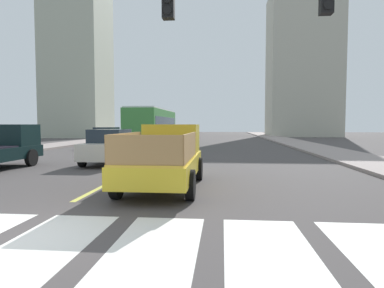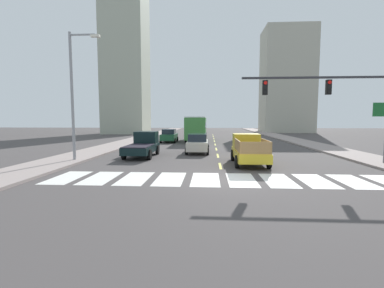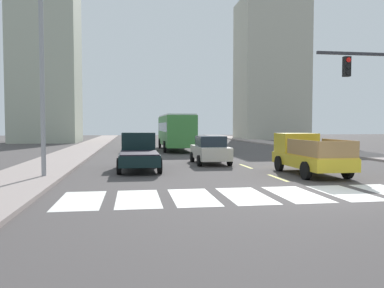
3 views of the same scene
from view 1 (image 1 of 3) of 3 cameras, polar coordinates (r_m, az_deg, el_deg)
The scene contains 19 objects.
sidewalk_right at distance 24.30m, azimuth 23.10°, elevation -1.30°, with size 3.40×110.00×0.15m, color gray.
sidewalk_left at distance 27.55m, azimuth -27.66°, elevation -0.89°, with size 3.40×110.00×0.15m, color gray.
crosswalk_stripe_5 at distance 6.13m, azimuth -23.84°, elevation -15.49°, with size 1.40×3.23×0.01m, color white.
crosswalk_stripe_6 at distance 5.52m, azimuth -6.48°, elevation -17.35°, with size 1.40×3.23×0.01m, color white.
crosswalk_stripe_7 at distance 5.47m, azimuth 13.30°, elevation -17.63°, with size 1.40×3.23×0.01m, color white.
lane_dash_0 at distance 10.00m, azimuth -17.13°, elevation -8.02°, with size 0.16×2.40×0.01m, color #D6D052.
lane_dash_1 at distance 14.68m, azimuth -9.66°, elevation -4.28°, with size 0.16×2.40×0.01m, color #D6D052.
lane_dash_2 at distance 19.52m, azimuth -5.87°, elevation -2.34°, with size 0.16×2.40×0.01m, color #D6D052.
lane_dash_3 at distance 24.43m, azimuth -3.61°, elevation -1.17°, with size 0.16×2.40×0.01m, color #D6D052.
lane_dash_4 at distance 29.36m, azimuth -2.10°, elevation -0.39°, with size 0.16×2.40×0.01m, color #D6D052.
lane_dash_5 at distance 34.32m, azimuth -1.03°, elevation 0.16°, with size 0.16×2.40×0.01m, color #D6D052.
lane_dash_6 at distance 39.28m, azimuth -0.23°, elevation 0.57°, with size 0.16×2.40×0.01m, color #D6D052.
lane_dash_7 at distance 44.26m, azimuth 0.40°, elevation 0.90°, with size 0.16×2.40×0.01m, color #D6D052.
pickup_stakebed at distance 10.54m, azimuth -4.52°, elevation -2.16°, with size 2.18×5.20×1.96m.
city_bus at distance 29.63m, azimuth -6.82°, elevation 3.39°, with size 2.72×10.80×3.32m.
sedan_near_left at distance 28.71m, azimuth -14.53°, elevation 1.12°, with size 2.02×4.40×1.72m.
sedan_mid at distance 16.78m, azimuth -13.92°, elevation -0.43°, with size 2.02×4.40×1.72m.
traffic_signal_gantry at distance 8.78m, azimuth 29.70°, elevation 17.77°, with size 9.05×0.27×6.00m.
block_mid_left at distance 58.23m, azimuth 18.67°, elevation 12.79°, with size 10.90×8.71×23.22m, color #B0AE9C.
Camera 1 is at (3.77, -5.05, 1.96)m, focal length 30.69 mm.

